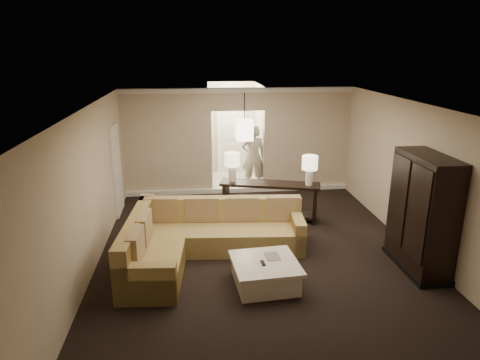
{
  "coord_description": "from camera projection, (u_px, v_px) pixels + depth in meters",
  "views": [
    {
      "loc": [
        -1.2,
        -7.01,
        3.77
      ],
      "look_at": [
        -0.27,
        1.2,
        1.2
      ],
      "focal_mm": 32.0,
      "sensor_mm": 36.0,
      "label": 1
    }
  ],
  "objects": [
    {
      "name": "ground",
      "position": [
        262.0,
        261.0,
        7.9
      ],
      "size": [
        8.0,
        8.0,
        0.0
      ],
      "primitive_type": "plane",
      "color": "black",
      "rests_on": "ground"
    },
    {
      "name": "wall_back",
      "position": [
        238.0,
        141.0,
        11.28
      ],
      "size": [
        6.0,
        0.04,
        2.8
      ],
      "primitive_type": "cube",
      "color": "#C5B195",
      "rests_on": "ground"
    },
    {
      "name": "wall_front",
      "position": [
        339.0,
        334.0,
        3.69
      ],
      "size": [
        6.0,
        0.04,
        2.8
      ],
      "primitive_type": "cube",
      "color": "#C5B195",
      "rests_on": "ground"
    },
    {
      "name": "wall_left",
      "position": [
        87.0,
        195.0,
        7.16
      ],
      "size": [
        0.04,
        8.0,
        2.8
      ],
      "primitive_type": "cube",
      "color": "#C5B195",
      "rests_on": "ground"
    },
    {
      "name": "wall_right",
      "position": [
        425.0,
        183.0,
        7.81
      ],
      "size": [
        0.04,
        8.0,
        2.8
      ],
      "primitive_type": "cube",
      "color": "#C5B195",
      "rests_on": "ground"
    },
    {
      "name": "ceiling",
      "position": [
        264.0,
        109.0,
        7.07
      ],
      "size": [
        6.0,
        8.0,
        0.02
      ],
      "primitive_type": "cube",
      "color": "white",
      "rests_on": "wall_back"
    },
    {
      "name": "crown_molding",
      "position": [
        238.0,
        90.0,
        10.84
      ],
      "size": [
        6.0,
        0.1,
        0.12
      ],
      "primitive_type": "cube",
      "color": "white",
      "rests_on": "wall_back"
    },
    {
      "name": "baseboard",
      "position": [
        238.0,
        190.0,
        11.63
      ],
      "size": [
        6.0,
        0.1,
        0.12
      ],
      "primitive_type": "cube",
      "color": "white",
      "rests_on": "ground"
    },
    {
      "name": "side_door",
      "position": [
        117.0,
        170.0,
        9.93
      ],
      "size": [
        0.05,
        0.9,
        2.1
      ],
      "primitive_type": "cube",
      "color": "white",
      "rests_on": "ground"
    },
    {
      "name": "foyer",
      "position": [
        233.0,
        135.0,
        12.59
      ],
      "size": [
        1.44,
        2.02,
        2.8
      ],
      "color": "beige",
      "rests_on": "ground"
    },
    {
      "name": "sectional_sofa",
      "position": [
        200.0,
        238.0,
        7.94
      ],
      "size": [
        3.39,
        2.63,
        0.96
      ],
      "rotation": [
        0.0,
        0.0,
        -0.08
      ],
      "color": "brown",
      "rests_on": "ground"
    },
    {
      "name": "coffee_table",
      "position": [
        265.0,
        273.0,
        7.03
      ],
      "size": [
        1.14,
        1.14,
        0.44
      ],
      "rotation": [
        0.0,
        0.0,
        0.08
      ],
      "color": "white",
      "rests_on": "ground"
    },
    {
      "name": "console_table",
      "position": [
        270.0,
        197.0,
        9.7
      ],
      "size": [
        2.28,
        1.1,
        0.86
      ],
      "rotation": [
        0.0,
        0.0,
        -0.28
      ],
      "color": "black",
      "rests_on": "ground"
    },
    {
      "name": "armoire",
      "position": [
        422.0,
        216.0,
        7.37
      ],
      "size": [
        0.62,
        1.44,
        2.07
      ],
      "color": "black",
      "rests_on": "ground"
    },
    {
      "name": "drink_table",
      "position": [
        299.0,
        221.0,
        8.74
      ],
      "size": [
        0.41,
        0.41,
        0.52
      ],
      "rotation": [
        0.0,
        0.0,
        0.24
      ],
      "color": "black",
      "rests_on": "ground"
    },
    {
      "name": "table_lamp_left",
      "position": [
        232.0,
        162.0,
        9.6
      ],
      "size": [
        0.34,
        0.34,
        0.66
      ],
      "color": "white",
      "rests_on": "console_table"
    },
    {
      "name": "table_lamp_right",
      "position": [
        310.0,
        166.0,
        9.33
      ],
      "size": [
        0.34,
        0.34,
        0.66
      ],
      "color": "white",
      "rests_on": "console_table"
    },
    {
      "name": "pendant_light",
      "position": [
        244.0,
        130.0,
        9.89
      ],
      "size": [
        0.38,
        0.38,
        1.09
      ],
      "color": "black",
      "rests_on": "ceiling"
    },
    {
      "name": "person",
      "position": [
        253.0,
        153.0,
        11.74
      ],
      "size": [
        0.74,
        0.52,
        1.98
      ],
      "primitive_type": "imported",
      "rotation": [
        0.0,
        0.0,
        3.08
      ],
      "color": "beige",
      "rests_on": "ground"
    }
  ]
}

